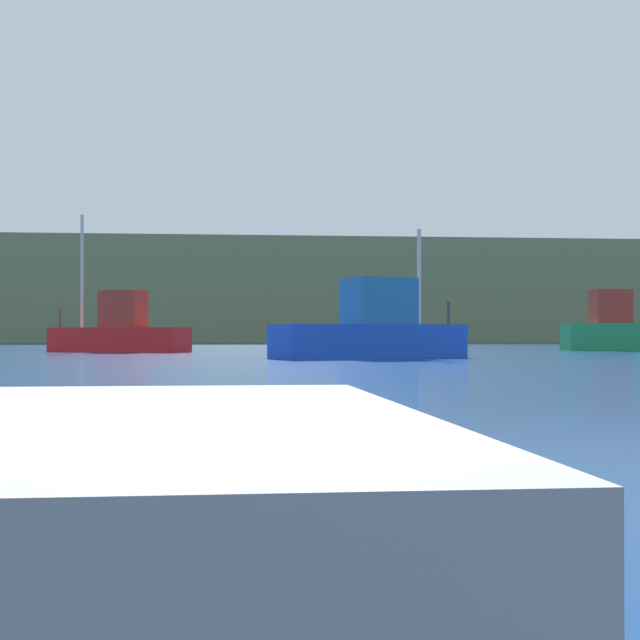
% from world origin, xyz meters
% --- Properties ---
extents(ground_plane, '(260.00, 260.00, 0.00)m').
position_xyz_m(ground_plane, '(0.00, 0.00, 0.00)').
color(ground_plane, navy).
extents(hillside_backdrop, '(140.00, 12.87, 7.02)m').
position_xyz_m(hillside_backdrop, '(0.00, 71.32, 3.51)').
color(hillside_backdrop, '#6B7A51').
rests_on(hillside_backdrop, ground).
extents(fishing_boat_blue, '(5.96, 3.45, 3.85)m').
position_xyz_m(fishing_boat_blue, '(5.02, 27.34, 0.83)').
color(fishing_boat_blue, blue).
rests_on(fishing_boat_blue, ground).
extents(fishing_boat_red, '(5.49, 3.82, 5.23)m').
position_xyz_m(fishing_boat_red, '(-2.99, 36.93, 0.75)').
color(fishing_boat_red, red).
rests_on(fishing_boat_red, ground).
extents(fishing_boat_green, '(5.26, 1.92, 4.24)m').
position_xyz_m(fishing_boat_green, '(17.20, 37.90, 0.82)').
color(fishing_boat_green, '#1E8C4C').
rests_on(fishing_boat_green, ground).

